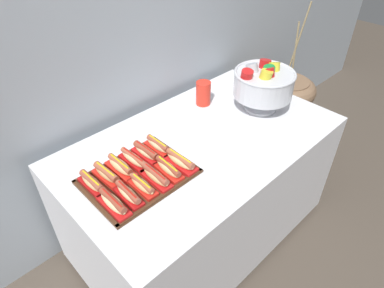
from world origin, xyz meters
name	(u,v)px	position (x,y,z in m)	size (l,w,h in m)	color
ground_plane	(200,231)	(0.00, 0.00, 0.00)	(10.00, 10.00, 0.00)	#4C4238
back_wall	(130,14)	(0.00, 0.55, 1.30)	(6.00, 0.10, 2.60)	#9EA8B2
buffet_table	(201,188)	(0.00, 0.00, 0.41)	(1.51, 0.88, 0.77)	silver
floor_vase	(282,117)	(1.13, 0.18, 0.31)	(0.50, 0.50, 1.24)	brown
serving_tray	(139,177)	(-0.42, 0.00, 0.78)	(0.48, 0.36, 0.01)	#472B19
hot_dog_0	(113,203)	(-0.60, -0.08, 0.81)	(0.06, 0.18, 0.06)	red
hot_dog_1	(128,194)	(-0.53, -0.08, 0.81)	(0.06, 0.17, 0.06)	#B21414
hot_dog_2	(142,185)	(-0.45, -0.08, 0.81)	(0.06, 0.16, 0.06)	red
hot_dog_3	(156,177)	(-0.38, -0.08, 0.81)	(0.06, 0.18, 0.06)	red
hot_dog_4	(168,169)	(-0.30, -0.08, 0.81)	(0.07, 0.17, 0.06)	red
hot_dog_5	(180,161)	(-0.23, -0.08, 0.81)	(0.07, 0.18, 0.07)	red
hot_dog_6	(92,183)	(-0.60, 0.08, 0.81)	(0.06, 0.17, 0.06)	#B21414
hot_dog_7	(107,174)	(-0.53, 0.08, 0.81)	(0.07, 0.17, 0.06)	red
hot_dog_8	(121,167)	(-0.45, 0.09, 0.81)	(0.07, 0.18, 0.06)	red
hot_dog_9	(134,159)	(-0.38, 0.09, 0.81)	(0.06, 0.18, 0.06)	#B21414
hot_dog_10	(146,152)	(-0.30, 0.09, 0.81)	(0.06, 0.17, 0.06)	red
hot_dog_11	(158,146)	(-0.23, 0.09, 0.81)	(0.06, 0.17, 0.06)	red
punch_bowl	(263,83)	(0.47, -0.02, 0.95)	(0.35, 0.35, 0.29)	silver
cup_stack	(203,93)	(0.26, 0.25, 0.85)	(0.09, 0.09, 0.15)	red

